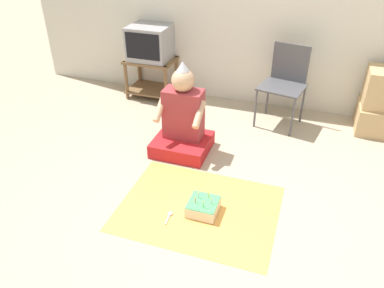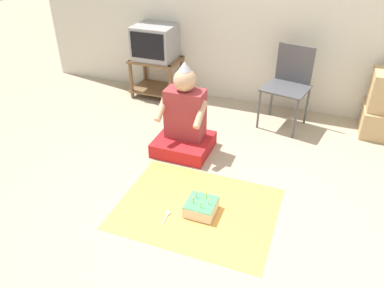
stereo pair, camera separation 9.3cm
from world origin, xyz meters
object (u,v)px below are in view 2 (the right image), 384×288
at_px(tv, 155,42).
at_px(person_seated, 184,123).
at_px(birthday_cake, 201,207).
at_px(folding_chair, 289,81).

xyz_separation_m(tv, person_seated, (0.81, -1.09, -0.39)).
bearing_deg(birthday_cake, person_seated, 119.55).
height_order(tv, person_seated, person_seated).
distance_m(tv, person_seated, 1.42).
bearing_deg(person_seated, tv, 126.65).
height_order(tv, folding_chair, tv).
bearing_deg(folding_chair, person_seated, -132.72).
distance_m(folding_chair, person_seated, 1.26).
height_order(folding_chair, birthday_cake, folding_chair).
relative_size(folding_chair, person_seated, 0.95).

